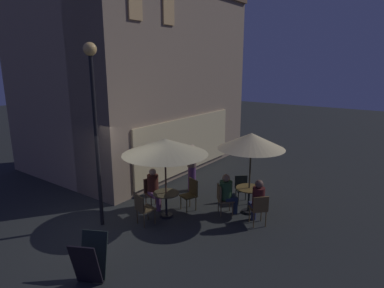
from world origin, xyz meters
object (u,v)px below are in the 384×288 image
(cafe_table_1, at_px, (166,199))
(cafe_chair_5, at_px, (152,190))
(cafe_chair_4, at_px, (191,192))
(street_lamp_near_corner, at_px, (94,104))
(patron_standing_3, at_px, (192,167))
(cafe_chair_3, at_px, (143,207))
(menu_sandwich_board, at_px, (90,260))
(cafe_chair_2, at_px, (222,197))
(patio_umbrella_0, at_px, (251,141))
(cafe_table_0, at_px, (249,194))
(patron_seated_2, at_px, (154,186))
(patio_umbrella_1, at_px, (165,147))
(cafe_chair_0, at_px, (259,207))
(patron_seated_1, at_px, (227,191))
(patron_seated_0, at_px, (258,199))
(cafe_chair_1, at_px, (242,186))

(cafe_table_1, bearing_deg, cafe_chair_5, 71.88)
(cafe_chair_4, bearing_deg, street_lamp_near_corner, -12.54)
(cafe_table_1, distance_m, patron_standing_3, 2.15)
(cafe_chair_3, bearing_deg, cafe_chair_4, -3.52)
(menu_sandwich_board, height_order, cafe_chair_2, menu_sandwich_board)
(patio_umbrella_0, height_order, patron_standing_3, patio_umbrella_0)
(cafe_chair_4, xyz_separation_m, cafe_chair_5, (-0.54, 1.10, -0.02))
(cafe_table_1, xyz_separation_m, cafe_chair_5, (0.26, 0.81, -0.00))
(cafe_table_1, bearing_deg, patron_standing_3, 15.63)
(cafe_table_1, height_order, cafe_chair_4, cafe_chair_4)
(cafe_chair_3, bearing_deg, cafe_table_0, -26.55)
(cafe_chair_5, relative_size, patron_seated_2, 0.72)
(menu_sandwich_board, bearing_deg, cafe_chair_5, -3.60)
(cafe_chair_4, bearing_deg, patron_standing_3, -125.09)
(cafe_chair_5, relative_size, patron_standing_3, 0.54)
(patio_umbrella_1, relative_size, cafe_chair_2, 2.66)
(street_lamp_near_corner, xyz_separation_m, cafe_chair_5, (1.67, -0.31, -2.80))
(cafe_chair_0, bearing_deg, patio_umbrella_1, 67.79)
(patron_standing_3, bearing_deg, patio_umbrella_1, -90.41)
(cafe_chair_4, height_order, cafe_chair_5, cafe_chair_4)
(menu_sandwich_board, distance_m, patio_umbrella_1, 3.57)
(cafe_chair_3, xyz_separation_m, patron_seated_2, (0.99, 0.49, 0.18))
(patio_umbrella_0, relative_size, cafe_chair_5, 2.70)
(patron_seated_2, bearing_deg, patio_umbrella_0, 47.56)
(cafe_table_1, relative_size, cafe_chair_4, 0.79)
(cafe_chair_4, bearing_deg, menu_sandwich_board, 25.33)
(cafe_table_1, bearing_deg, patio_umbrella_1, -90.00)
(cafe_chair_0, bearing_deg, patron_seated_1, 37.37)
(menu_sandwich_board, distance_m, patron_seated_0, 4.57)
(menu_sandwich_board, bearing_deg, cafe_table_1, -15.11)
(cafe_table_1, height_order, patio_umbrella_1, patio_umbrella_1)
(patron_seated_0, xyz_separation_m, patron_seated_2, (-0.91, 2.98, -0.02))
(patron_standing_3, bearing_deg, cafe_chair_5, -113.58)
(cafe_table_0, distance_m, patio_umbrella_1, 2.86)
(patio_umbrella_1, relative_size, cafe_chair_5, 2.68)
(cafe_table_1, distance_m, cafe_chair_5, 0.85)
(cafe_table_0, height_order, patio_umbrella_1, patio_umbrella_1)
(cafe_chair_2, distance_m, patron_seated_0, 1.09)
(cafe_chair_4, distance_m, cafe_chair_5, 1.23)
(cafe_chair_4, distance_m, patron_seated_2, 1.14)
(menu_sandwich_board, distance_m, cafe_chair_3, 2.51)
(street_lamp_near_corner, distance_m, patron_seated_0, 5.00)
(cafe_table_1, height_order, patron_seated_1, patron_seated_1)
(cafe_table_0, distance_m, patron_seated_2, 2.85)
(patron_seated_2, bearing_deg, cafe_table_1, 0.00)
(cafe_table_1, distance_m, patron_seated_0, 2.58)
(menu_sandwich_board, xyz_separation_m, cafe_chair_1, (5.36, -0.60, 0.01))
(patron_seated_0, bearing_deg, patron_standing_3, 26.93)
(patio_umbrella_0, height_order, cafe_chair_0, patio_umbrella_0)
(patron_seated_2, bearing_deg, cafe_chair_4, 49.33)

